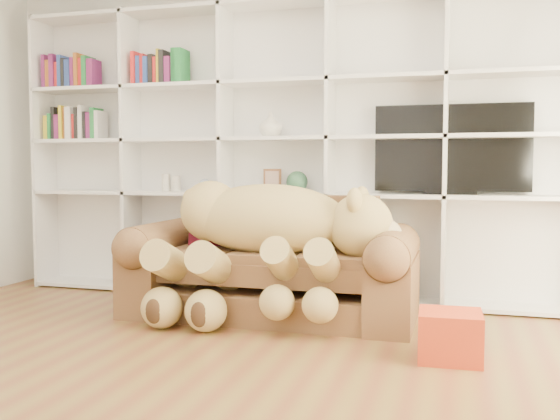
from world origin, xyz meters
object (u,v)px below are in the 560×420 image
(sofa, at_px, (272,271))
(gift_box, at_px, (450,336))
(teddy_bear, at_px, (266,233))
(tv, at_px, (452,150))

(sofa, xyz_separation_m, gift_box, (1.26, -0.73, -0.19))
(sofa, distance_m, teddy_bear, 0.34)
(sofa, relative_size, tv, 1.78)
(sofa, relative_size, gift_box, 5.98)
(gift_box, bearing_deg, teddy_bear, 155.96)
(teddy_bear, bearing_deg, sofa, 98.32)
(gift_box, bearing_deg, tv, 91.34)
(teddy_bear, distance_m, gift_box, 1.45)
(teddy_bear, bearing_deg, tv, 38.52)
(teddy_bear, relative_size, tv, 1.46)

